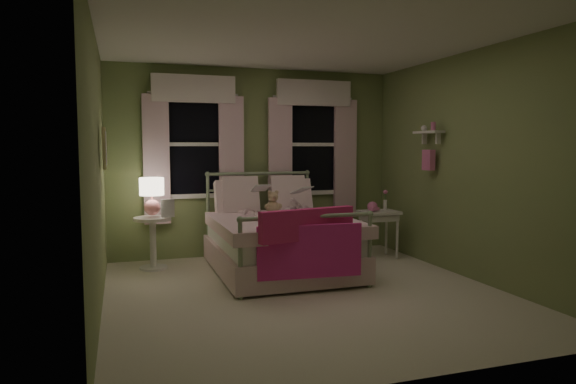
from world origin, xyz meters
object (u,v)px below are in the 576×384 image
object	(u,v)px
teddy_bear	(273,204)
nightstand_left	(153,236)
bed	(279,240)
child_right	(290,191)
nightstand_right	(379,218)
table_lamp	(152,193)
child_left	(248,192)

from	to	relation	value
teddy_bear	nightstand_left	size ratio (longest dim) A/B	0.47
bed	child_right	bearing A→B (deg)	56.40
bed	nightstand_right	world-z (taller)	bed
bed	nightstand_left	bearing A→B (deg)	157.90
child_right	nightstand_right	distance (m)	1.30
table_lamp	child_right	bearing A→B (deg)	-5.59
child_left	child_right	size ratio (longest dim) A/B	1.00
child_left	teddy_bear	world-z (taller)	child_left
teddy_bear	nightstand_left	bearing A→B (deg)	167.29
nightstand_left	table_lamp	distance (m)	0.54
bed	teddy_bear	distance (m)	0.49
bed	nightstand_right	bearing A→B (deg)	10.62
teddy_bear	child_right	bearing A→B (deg)	29.50
child_left	nightstand_right	xyz separation A→B (m)	(1.79, -0.14, -0.39)
teddy_bear	nightstand_right	size ratio (longest dim) A/B	0.48
child_left	nightstand_left	world-z (taller)	child_left
nightstand_left	bed	bearing A→B (deg)	-22.10
bed	table_lamp	distance (m)	1.67
bed	table_lamp	xyz separation A→B (m)	(-1.46, 0.59, 0.57)
table_lamp	nightstand_left	bearing A→B (deg)	-135.00
child_left	table_lamp	distance (m)	1.19
child_right	teddy_bear	world-z (taller)	child_right
nightstand_right	teddy_bear	bearing A→B (deg)	-179.25
child_left	nightstand_left	bearing A→B (deg)	-17.58
teddy_bear	table_lamp	distance (m)	1.50
teddy_bear	table_lamp	bearing A→B (deg)	167.29
bed	child_right	world-z (taller)	child_right
nightstand_left	table_lamp	bearing A→B (deg)	45.00
nightstand_left	child_right	bearing A→B (deg)	-5.59
child_right	table_lamp	xyz separation A→B (m)	(-1.74, 0.17, 0.01)
nightstand_right	table_lamp	bearing A→B (deg)	174.05
child_left	nightstand_right	bearing A→B (deg)	166.21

